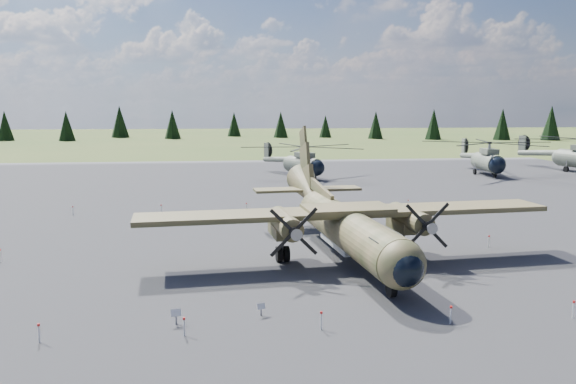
{
  "coord_description": "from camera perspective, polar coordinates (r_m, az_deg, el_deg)",
  "views": [
    {
      "loc": [
        -2.27,
        -36.94,
        9.72
      ],
      "look_at": [
        2.35,
        2.0,
        3.92
      ],
      "focal_mm": 35.0,
      "sensor_mm": 36.0,
      "label": 1
    }
  ],
  "objects": [
    {
      "name": "barrier_fence",
      "position": [
        38.04,
        -3.86,
        -5.63
      ],
      "size": [
        33.12,
        29.62,
        0.85
      ],
      "color": "white",
      "rests_on": "ground"
    },
    {
      "name": "info_placard_left",
      "position": [
        26.56,
        -11.31,
        -12.09
      ],
      "size": [
        0.5,
        0.27,
        0.74
      ],
      "rotation": [
        0.0,
        0.0,
        0.16
      ],
      "color": "gray",
      "rests_on": "ground"
    },
    {
      "name": "treeline",
      "position": [
        43.17,
        5.09,
        1.85
      ],
      "size": [
        335.58,
        337.28,
        10.99
      ],
      "color": "black",
      "rests_on": "ground"
    },
    {
      "name": "helicopter_near",
      "position": [
        79.97,
        1.51,
        3.77
      ],
      "size": [
        23.88,
        23.88,
        4.58
      ],
      "rotation": [
        0.0,
        0.0,
        0.43
      ],
      "color": "slate",
      "rests_on": "ground"
    },
    {
      "name": "transport_plane",
      "position": [
        37.28,
        5.57,
        -2.73
      ],
      "size": [
        26.91,
        24.37,
        8.85
      ],
      "rotation": [
        0.0,
        0.0,
        0.09
      ],
      "color": "#3D4224",
      "rests_on": "ground"
    },
    {
      "name": "info_placard_right",
      "position": [
        27.15,
        -2.75,
        -11.65
      ],
      "size": [
        0.42,
        0.28,
        0.62
      ],
      "rotation": [
        0.0,
        0.0,
        0.32
      ],
      "color": "gray",
      "rests_on": "ground"
    },
    {
      "name": "ground",
      "position": [
        38.26,
        -3.16,
        -6.32
      ],
      "size": [
        500.0,
        500.0,
        0.0
      ],
      "primitive_type": "plane",
      "color": "#535A28",
      "rests_on": "ground"
    },
    {
      "name": "apron",
      "position": [
        47.99,
        -3.92,
        -3.3
      ],
      "size": [
        120.0,
        120.0,
        0.04
      ],
      "primitive_type": "cube",
      "color": "#5C5C61",
      "rests_on": "ground"
    },
    {
      "name": "helicopter_mid",
      "position": [
        88.0,
        19.65,
        3.9
      ],
      "size": [
        21.79,
        24.15,
        5.0
      ],
      "rotation": [
        0.0,
        0.0,
        -0.12
      ],
      "color": "slate",
      "rests_on": "ground"
    }
  ]
}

